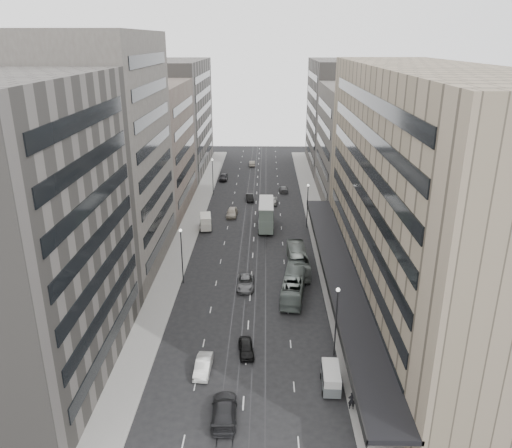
# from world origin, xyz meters

# --- Properties ---
(ground) EXTENTS (220.00, 220.00, 0.00)m
(ground) POSITION_xyz_m (0.00, 0.00, 0.00)
(ground) COLOR black
(ground) RESTS_ON ground
(sidewalk_right) EXTENTS (4.00, 125.00, 0.15)m
(sidewalk_right) POSITION_xyz_m (12.00, 37.50, 0.07)
(sidewalk_right) COLOR gray
(sidewalk_right) RESTS_ON ground
(sidewalk_left) EXTENTS (4.00, 125.00, 0.15)m
(sidewalk_left) POSITION_xyz_m (-12.00, 37.50, 0.07)
(sidewalk_left) COLOR gray
(sidewalk_left) RESTS_ON ground
(department_store) EXTENTS (19.20, 60.00, 30.00)m
(department_store) POSITION_xyz_m (21.45, 8.00, 14.95)
(department_store) COLOR gray
(department_store) RESTS_ON ground
(building_right_mid) EXTENTS (15.00, 28.00, 24.00)m
(building_right_mid) POSITION_xyz_m (21.50, 52.00, 12.00)
(building_right_mid) COLOR #4D4842
(building_right_mid) RESTS_ON ground
(building_right_far) EXTENTS (15.00, 32.00, 28.00)m
(building_right_far) POSITION_xyz_m (21.50, 82.00, 14.00)
(building_right_far) COLOR #5B5752
(building_right_far) RESTS_ON ground
(building_left_a) EXTENTS (15.00, 28.00, 30.00)m
(building_left_a) POSITION_xyz_m (-21.50, -8.00, 15.00)
(building_left_a) COLOR #5B5752
(building_left_a) RESTS_ON ground
(building_left_b) EXTENTS (15.00, 26.00, 34.00)m
(building_left_b) POSITION_xyz_m (-21.50, 19.00, 17.00)
(building_left_b) COLOR #4D4842
(building_left_b) RESTS_ON ground
(building_left_c) EXTENTS (15.00, 28.00, 25.00)m
(building_left_c) POSITION_xyz_m (-21.50, 46.00, 12.50)
(building_left_c) COLOR #65594F
(building_left_c) RESTS_ON ground
(building_left_d) EXTENTS (15.00, 38.00, 28.00)m
(building_left_d) POSITION_xyz_m (-21.50, 79.00, 14.00)
(building_left_d) COLOR #5B5752
(building_left_d) RESTS_ON ground
(lamp_right_near) EXTENTS (0.44, 0.44, 8.32)m
(lamp_right_near) POSITION_xyz_m (9.70, -5.00, 5.20)
(lamp_right_near) COLOR #262628
(lamp_right_near) RESTS_ON ground
(lamp_right_far) EXTENTS (0.44, 0.44, 8.32)m
(lamp_right_far) POSITION_xyz_m (9.70, 35.00, 5.20)
(lamp_right_far) COLOR #262628
(lamp_right_far) RESTS_ON ground
(lamp_left_near) EXTENTS (0.44, 0.44, 8.32)m
(lamp_left_near) POSITION_xyz_m (-9.70, 12.00, 5.20)
(lamp_left_near) COLOR #262628
(lamp_left_near) RESTS_ON ground
(lamp_left_far) EXTENTS (0.44, 0.44, 8.32)m
(lamp_left_far) POSITION_xyz_m (-9.70, 55.00, 5.20)
(lamp_left_far) COLOR #262628
(lamp_left_far) RESTS_ON ground
(bus_near) EXTENTS (4.17, 11.60, 3.16)m
(bus_near) POSITION_xyz_m (5.95, 8.85, 1.58)
(bus_near) COLOR slate
(bus_near) RESTS_ON ground
(bus_far) EXTENTS (3.06, 11.19, 3.09)m
(bus_far) POSITION_xyz_m (6.99, 16.86, 1.54)
(bus_far) COLOR gray
(bus_far) RESTS_ON ground
(double_decker) EXTENTS (2.89, 9.28, 5.07)m
(double_decker) POSITION_xyz_m (2.14, 34.42, 2.73)
(double_decker) COLOR slate
(double_decker) RESTS_ON ground
(vw_microbus) EXTENTS (2.00, 4.12, 2.19)m
(vw_microbus) POSITION_xyz_m (8.64, -10.54, 1.22)
(vw_microbus) COLOR #565B5D
(vw_microbus) RESTS_ON ground
(panel_van) EXTENTS (2.60, 4.55, 2.73)m
(panel_van) POSITION_xyz_m (-8.93, 33.63, 1.50)
(panel_van) COLOR beige
(panel_van) RESTS_ON ground
(sedan_0) EXTENTS (2.07, 4.21, 1.38)m
(sedan_0) POSITION_xyz_m (-0.04, -4.90, 0.69)
(sedan_0) COLOR black
(sedan_0) RESTS_ON ground
(sedan_1) EXTENTS (1.70, 4.49, 1.46)m
(sedan_1) POSITION_xyz_m (-4.41, -8.26, 0.73)
(sedan_1) COLOR silver
(sedan_1) RESTS_ON ground
(sedan_2) EXTENTS (2.39, 5.13, 1.42)m
(sedan_2) POSITION_xyz_m (-0.75, 10.79, 0.71)
(sedan_2) COLOR slate
(sedan_2) RESTS_ON ground
(sedan_3) EXTENTS (2.56, 5.86, 1.68)m
(sedan_3) POSITION_xyz_m (-1.65, -15.02, 0.84)
(sedan_3) COLOR black
(sedan_3) RESTS_ON ground
(sedan_4) EXTENTS (2.16, 5.01, 1.68)m
(sedan_4) POSITION_xyz_m (-4.59, 40.81, 0.84)
(sedan_4) COLOR #AEA290
(sedan_4) RESTS_ON ground
(sedan_5) EXTENTS (1.96, 4.40, 1.41)m
(sedan_5) POSITION_xyz_m (-1.40, 51.11, 0.70)
(sedan_5) COLOR black
(sedan_5) RESTS_ON ground
(sedan_6) EXTENTS (2.48, 5.10, 1.40)m
(sedan_6) POSITION_xyz_m (3.33, 49.30, 0.70)
(sedan_6) COLOR #B9B9B5
(sedan_6) RESTS_ON ground
(sedan_7) EXTENTS (2.10, 4.65, 1.32)m
(sedan_7) POSITION_xyz_m (6.07, 58.01, 0.66)
(sedan_7) COLOR #525254
(sedan_7) RESTS_ON ground
(sedan_8) EXTENTS (2.01, 4.89, 1.66)m
(sedan_8) POSITION_xyz_m (-8.45, 67.72, 0.83)
(sedan_8) COLOR #272629
(sedan_8) RESTS_ON ground
(sedan_9) EXTENTS (1.74, 4.35, 1.41)m
(sedan_9) POSITION_xyz_m (-1.79, 82.84, 0.70)
(sedan_9) COLOR #9D9482
(sedan_9) RESTS_ON ground
(pedestrian) EXTENTS (0.70, 0.48, 1.84)m
(pedestrian) POSITION_xyz_m (10.20, -13.74, 1.07)
(pedestrian) COLOR black
(pedestrian) RESTS_ON sidewalk_right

